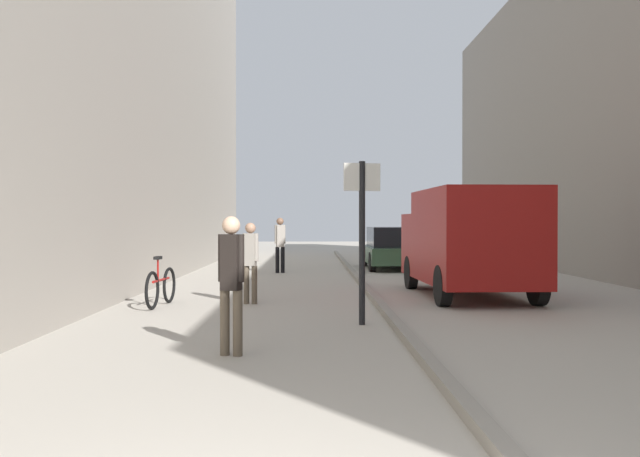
# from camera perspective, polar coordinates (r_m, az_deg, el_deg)

# --- Properties ---
(ground_plane) EXTENTS (80.00, 80.00, 0.00)m
(ground_plane) POSITION_cam_1_polar(r_m,az_deg,el_deg) (14.86, -1.81, -5.75)
(ground_plane) COLOR #A8A093
(kerb_strip) EXTENTS (0.16, 40.00, 0.12)m
(kerb_strip) POSITION_cam_1_polar(r_m,az_deg,el_deg) (14.91, 4.30, -5.50)
(kerb_strip) COLOR gray
(kerb_strip) RESTS_ON ground_plane
(pedestrian_main_foreground) EXTENTS (0.34, 0.24, 1.76)m
(pedestrian_main_foreground) POSITION_cam_1_polar(r_m,az_deg,el_deg) (21.37, -3.43, -1.08)
(pedestrian_main_foreground) COLOR black
(pedestrian_main_foreground) RESTS_ON ground_plane
(pedestrian_mid_block) EXTENTS (0.32, 0.21, 1.62)m
(pedestrian_mid_block) POSITION_cam_1_polar(r_m,az_deg,el_deg) (13.37, -5.96, -2.44)
(pedestrian_mid_block) COLOR brown
(pedestrian_mid_block) RESTS_ON ground_plane
(pedestrian_far_crossing) EXTENTS (0.33, 0.24, 1.71)m
(pedestrian_far_crossing) POSITION_cam_1_polar(r_m,az_deg,el_deg) (8.26, -7.59, -3.97)
(pedestrian_far_crossing) COLOR brown
(pedestrian_far_crossing) RESTS_ON ground_plane
(delivery_van) EXTENTS (2.23, 4.97, 2.32)m
(delivery_van) POSITION_cam_1_polar(r_m,az_deg,el_deg) (14.96, 12.54, -0.92)
(delivery_van) COLOR maroon
(delivery_van) RESTS_ON ground_plane
(parked_car) EXTENTS (1.87, 4.22, 1.45)m
(parked_car) POSITION_cam_1_polar(r_m,az_deg,el_deg) (23.43, 6.12, -1.68)
(parked_car) COLOR #335138
(parked_car) RESTS_ON ground_plane
(street_sign_post) EXTENTS (0.59, 0.16, 2.60)m
(street_sign_post) POSITION_cam_1_polar(r_m,az_deg,el_deg) (10.62, 3.61, 0.07)
(street_sign_post) COLOR black
(street_sign_post) RESTS_ON ground_plane
(bicycle_leaning) EXTENTS (0.22, 1.77, 0.98)m
(bicycle_leaning) POSITION_cam_1_polar(r_m,az_deg,el_deg) (13.34, -13.42, -4.85)
(bicycle_leaning) COLOR black
(bicycle_leaning) RESTS_ON ground_plane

